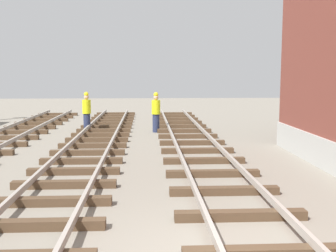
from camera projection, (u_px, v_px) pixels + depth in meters
track_near_building at (266, 250)px, 6.18m from camera, size 2.50×44.45×0.32m
track_worker_foreground at (87, 112)px, 19.65m from camera, size 0.40×0.40×1.87m
track_worker_distant at (156, 112)px, 19.36m from camera, size 0.40×0.40×1.87m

